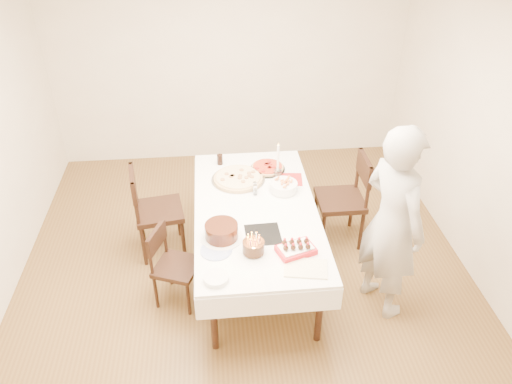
{
  "coord_description": "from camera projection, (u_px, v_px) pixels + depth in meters",
  "views": [
    {
      "loc": [
        -0.26,
        -3.65,
        3.5
      ],
      "look_at": [
        0.11,
        0.11,
        0.94
      ],
      "focal_mm": 35.0,
      "sensor_mm": 36.0,
      "label": 1
    }
  ],
  "objects": [
    {
      "name": "plate_stack",
      "position": [
        216.0,
        278.0,
        3.88
      ],
      "size": [
        0.26,
        0.26,
        0.04
      ],
      "primitive_type": "cylinder",
      "rotation": [
        0.0,
        0.0,
        0.42
      ],
      "color": "white",
      "rests_on": "dining_table"
    },
    {
      "name": "pasta_bowl",
      "position": [
        284.0,
        187.0,
        4.9
      ],
      "size": [
        0.3,
        0.3,
        0.09
      ],
      "primitive_type": "cylinder",
      "rotation": [
        0.0,
        0.0,
        -0.12
      ],
      "color": "white",
      "rests_on": "dining_table"
    },
    {
      "name": "pizza_pepperoni",
      "position": [
        268.0,
        168.0,
        5.25
      ],
      "size": [
        0.43,
        0.43,
        0.04
      ],
      "primitive_type": "cylinder",
      "rotation": [
        0.0,
        0.0,
        -0.2
      ],
      "color": "red",
      "rests_on": "dining_table"
    },
    {
      "name": "chair_right_savory",
      "position": [
        340.0,
        200.0,
        5.22
      ],
      "size": [
        0.52,
        0.52,
        1.02
      ],
      "primitive_type": null,
      "rotation": [
        0.0,
        0.0,
        -0.01
      ],
      "color": "black",
      "rests_on": "floor"
    },
    {
      "name": "chair_left_savory",
      "position": [
        159.0,
        211.0,
        5.07
      ],
      "size": [
        0.58,
        0.58,
        1.0
      ],
      "primitive_type": null,
      "rotation": [
        0.0,
        0.0,
        3.29
      ],
      "color": "black",
      "rests_on": "floor"
    },
    {
      "name": "cake_board",
      "position": [
        263.0,
        235.0,
        4.36
      ],
      "size": [
        0.31,
        0.31,
        0.01
      ],
      "primitive_type": "cube",
      "rotation": [
        0.0,
        0.0,
        0.03
      ],
      "color": "black",
      "rests_on": "dining_table"
    },
    {
      "name": "wall_right",
      "position": [
        497.0,
        148.0,
        4.41
      ],
      "size": [
        0.04,
        5.0,
        2.7
      ],
      "primitive_type": "cube",
      "color": "beige",
      "rests_on": "floor"
    },
    {
      "name": "box_lid",
      "position": [
        306.0,
        269.0,
        4.0
      ],
      "size": [
        0.38,
        0.29,
        0.03
      ],
      "primitive_type": "cube",
      "rotation": [
        0.0,
        0.0,
        -0.19
      ],
      "color": "beige",
      "rests_on": "dining_table"
    },
    {
      "name": "taper_candle",
      "position": [
        278.0,
        160.0,
        5.04
      ],
      "size": [
        0.11,
        0.11,
        0.39
      ],
      "primitive_type": "cylinder",
      "rotation": [
        0.0,
        0.0,
        -0.35
      ],
      "color": "white",
      "rests_on": "dining_table"
    },
    {
      "name": "floor",
      "position": [
        246.0,
        277.0,
        4.99
      ],
      "size": [
        5.0,
        5.0,
        0.0
      ],
      "primitive_type": "plane",
      "color": "brown",
      "rests_on": "ground"
    },
    {
      "name": "shaker_pair",
      "position": [
        255.0,
        190.0,
        4.84
      ],
      "size": [
        0.1,
        0.1,
        0.11
      ],
      "primitive_type": null,
      "rotation": [
        0.0,
        0.0,
        0.12
      ],
      "color": "white",
      "rests_on": "dining_table"
    },
    {
      "name": "dining_table",
      "position": [
        256.0,
        240.0,
        4.88
      ],
      "size": [
        1.66,
        2.36,
        0.75
      ],
      "primitive_type": "cube",
      "rotation": [
        0.0,
        0.0,
        -0.26
      ],
      "color": "white",
      "rests_on": "floor"
    },
    {
      "name": "chair_left_dessert",
      "position": [
        177.0,
        267.0,
        4.53
      ],
      "size": [
        0.53,
        0.53,
        0.8
      ],
      "primitive_type": null,
      "rotation": [
        0.0,
        0.0,
        2.77
      ],
      "color": "black",
      "rests_on": "floor"
    },
    {
      "name": "red_placemat",
      "position": [
        290.0,
        180.0,
        5.1
      ],
      "size": [
        0.27,
        0.27,
        0.01
      ],
      "primitive_type": "cube",
      "rotation": [
        0.0,
        0.0,
        -0.12
      ],
      "color": "#B21E1E",
      "rests_on": "dining_table"
    },
    {
      "name": "person",
      "position": [
        392.0,
        223.0,
        4.21
      ],
      "size": [
        0.67,
        0.79,
        1.84
      ],
      "primitive_type": "imported",
      "rotation": [
        0.0,
        0.0,
        1.99
      ],
      "color": "#ACA8A2",
      "rests_on": "floor"
    },
    {
      "name": "cola_glass",
      "position": [
        220.0,
        159.0,
        5.32
      ],
      "size": [
        0.08,
        0.08,
        0.11
      ],
      "primitive_type": "cylinder",
      "rotation": [
        0.0,
        0.0,
        0.41
      ],
      "color": "black",
      "rests_on": "dining_table"
    },
    {
      "name": "pizza_white",
      "position": [
        238.0,
        178.0,
        5.08
      ],
      "size": [
        0.73,
        0.73,
        0.04
      ],
      "primitive_type": "cylinder",
      "rotation": [
        0.0,
        0.0,
        0.44
      ],
      "color": "beige",
      "rests_on": "dining_table"
    },
    {
      "name": "wall_back",
      "position": [
        229.0,
        61.0,
        6.29
      ],
      "size": [
        4.5,
        0.04,
        2.7
      ],
      "primitive_type": "cube",
      "color": "beige",
      "rests_on": "floor"
    },
    {
      "name": "layer_cake",
      "position": [
        222.0,
        231.0,
        4.28
      ],
      "size": [
        0.46,
        0.46,
        0.14
      ],
      "primitive_type": "cylinder",
      "rotation": [
        0.0,
        0.0,
        0.32
      ],
      "color": "#38190E",
      "rests_on": "dining_table"
    },
    {
      "name": "china_plate",
      "position": [
        216.0,
        250.0,
        4.18
      ],
      "size": [
        0.28,
        0.28,
        0.01
      ],
      "primitive_type": "cylinder",
      "rotation": [
        0.0,
        0.0,
        -0.03
      ],
      "color": "white",
      "rests_on": "dining_table"
    },
    {
      "name": "strawberry_box",
      "position": [
        296.0,
        249.0,
        4.14
      ],
      "size": [
        0.36,
        0.29,
        0.08
      ],
      "primitive_type": null,
      "rotation": [
        0.0,
        0.0,
        0.33
      ],
      "color": "red",
      "rests_on": "dining_table"
    },
    {
      "name": "birthday_cake",
      "position": [
        253.0,
        244.0,
        4.11
      ],
      "size": [
        0.2,
        0.2,
        0.17
      ],
      "primitive_type": "cylinder",
      "rotation": [
        0.0,
        0.0,
        0.12
      ],
      "color": "#3E2110",
      "rests_on": "dining_table"
    }
  ]
}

